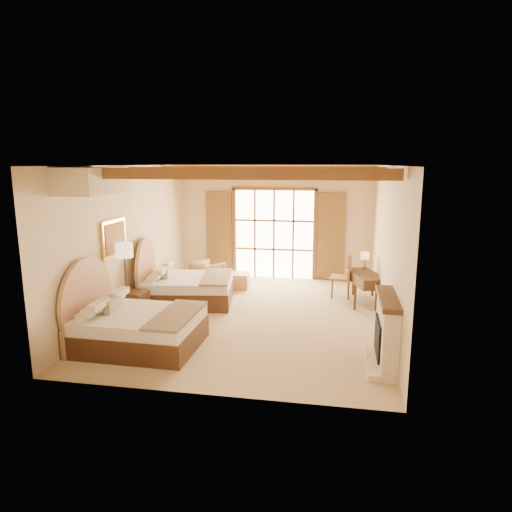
% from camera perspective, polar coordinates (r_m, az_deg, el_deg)
% --- Properties ---
extents(floor, '(7.00, 7.00, 0.00)m').
position_cam_1_polar(floor, '(9.97, -0.57, -7.46)').
color(floor, '#CDB189').
rests_on(floor, ground).
extents(wall_back, '(5.50, 0.00, 5.50)m').
position_cam_1_polar(wall_back, '(12.99, 2.31, 4.24)').
color(wall_back, beige).
rests_on(wall_back, ground).
extents(wall_left, '(0.00, 7.00, 7.00)m').
position_cam_1_polar(wall_left, '(10.44, -15.60, 2.03)').
color(wall_left, beige).
rests_on(wall_left, ground).
extents(wall_right, '(0.00, 7.00, 7.00)m').
position_cam_1_polar(wall_right, '(9.46, 16.01, 1.06)').
color(wall_right, beige).
rests_on(wall_right, ground).
extents(ceiling, '(7.00, 7.00, 0.00)m').
position_cam_1_polar(ceiling, '(9.43, -0.60, 11.26)').
color(ceiling, '#AA7636').
rests_on(ceiling, ground).
extents(ceiling_beams, '(5.39, 4.60, 0.18)m').
position_cam_1_polar(ceiling_beams, '(9.43, -0.60, 10.53)').
color(ceiling_beams, brown).
rests_on(ceiling_beams, ceiling).
extents(french_doors, '(3.95, 0.08, 2.60)m').
position_cam_1_polar(french_doors, '(12.98, 2.26, 2.68)').
color(french_doors, white).
rests_on(french_doors, ground).
extents(fireplace, '(0.46, 1.40, 1.16)m').
position_cam_1_polar(fireplace, '(7.81, 15.87, -9.43)').
color(fireplace, beige).
rests_on(fireplace, ground).
extents(painting, '(0.06, 0.95, 0.75)m').
position_cam_1_polar(painting, '(9.73, -17.30, 2.17)').
color(painting, '#F2A93D').
rests_on(painting, wall_left).
extents(canopy_valance, '(0.70, 1.40, 0.45)m').
position_cam_1_polar(canopy_valance, '(8.38, -19.87, 8.84)').
color(canopy_valance, beige).
rests_on(canopy_valance, ceiling).
extents(bed_near, '(2.14, 1.66, 1.39)m').
position_cam_1_polar(bed_near, '(8.55, -15.39, -8.19)').
color(bed_near, '#47291A').
rests_on(bed_near, floor).
extents(bed_far, '(2.29, 1.85, 1.36)m').
position_cam_1_polar(bed_far, '(10.93, -9.32, -3.66)').
color(bed_far, '#47291A').
rests_on(bed_far, floor).
extents(nightstand, '(0.52, 0.52, 0.57)m').
position_cam_1_polar(nightstand, '(10.10, -14.88, -5.90)').
color(nightstand, '#47291A').
rests_on(nightstand, floor).
extents(floor_lamp, '(0.35, 0.35, 1.65)m').
position_cam_1_polar(floor_lamp, '(9.69, -16.12, 0.10)').
color(floor_lamp, '#362A17').
rests_on(floor_lamp, floor).
extents(armchair, '(1.00, 1.01, 0.67)m').
position_cam_1_polar(armchair, '(12.33, -6.08, -2.19)').
color(armchair, tan).
rests_on(armchair, floor).
extents(ottoman, '(0.57, 0.57, 0.40)m').
position_cam_1_polar(ottoman, '(12.08, -2.21, -3.09)').
color(ottoman, tan).
rests_on(ottoman, floor).
extents(desk, '(0.93, 1.42, 0.71)m').
position_cam_1_polar(desk, '(11.09, 13.40, -3.77)').
color(desk, '#47291A').
rests_on(desk, floor).
extents(desk_chair, '(0.56, 0.55, 1.11)m').
position_cam_1_polar(desk_chair, '(11.41, 10.65, -3.40)').
color(desk_chair, olive).
rests_on(desk_chair, floor).
extents(desk_lamp, '(0.20, 0.20, 0.41)m').
position_cam_1_polar(desk_lamp, '(11.41, 13.47, -0.06)').
color(desk_lamp, '#362A17').
rests_on(desk_lamp, desk).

